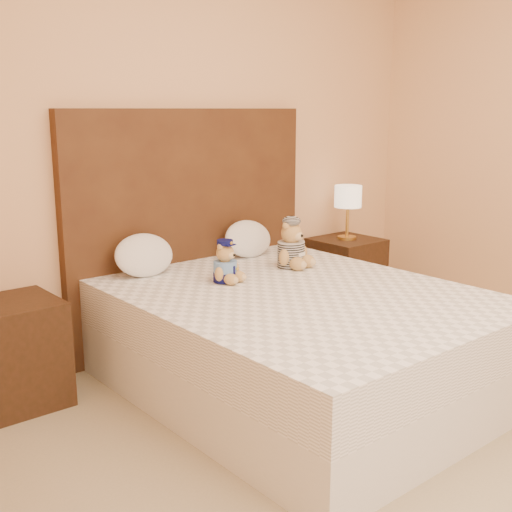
{
  "coord_description": "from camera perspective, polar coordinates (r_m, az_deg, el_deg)",
  "views": [
    {
      "loc": [
        -2.28,
        -1.17,
        1.5
      ],
      "look_at": [
        -0.09,
        1.45,
        0.71
      ],
      "focal_mm": 45.0,
      "sensor_mm": 36.0,
      "label": 1
    }
  ],
  "objects": [
    {
      "name": "ground",
      "position": [
        2.97,
        20.84,
        -18.29
      ],
      "size": [
        4.0,
        4.5,
        0.0
      ],
      "primitive_type": "cube",
      "color": "tan",
      "rests_on": "ground"
    },
    {
      "name": "room_walls",
      "position": [
        2.82,
        15.41,
        18.85
      ],
      "size": [
        4.04,
        4.52,
        2.72
      ],
      "color": "#E9B37F",
      "rests_on": "ground"
    },
    {
      "name": "bed",
      "position": [
        3.5,
        3.83,
        -7.49
      ],
      "size": [
        1.6,
        2.0,
        0.55
      ],
      "color": "white",
      "rests_on": "ground"
    },
    {
      "name": "headboard",
      "position": [
        4.14,
        -5.77,
        2.48
      ],
      "size": [
        1.75,
        0.08,
        1.5
      ],
      "primitive_type": "cube",
      "color": "#4D2E17",
      "rests_on": "ground"
    },
    {
      "name": "nightstand_left",
      "position": [
        3.55,
        -20.69,
        -8.09
      ],
      "size": [
        0.45,
        0.45,
        0.55
      ],
      "primitive_type": "cube",
      "color": "#391F12",
      "rests_on": "ground"
    },
    {
      "name": "nightstand_right",
      "position": [
        4.9,
        7.97,
        -1.64
      ],
      "size": [
        0.45,
        0.45,
        0.55
      ],
      "primitive_type": "cube",
      "color": "#391F12",
      "rests_on": "ground"
    },
    {
      "name": "lamp",
      "position": [
        4.79,
        8.18,
        5.02
      ],
      "size": [
        0.2,
        0.2,
        0.4
      ],
      "color": "gold",
      "rests_on": "nightstand_right"
    },
    {
      "name": "teddy_police",
      "position": [
        3.58,
        -2.76,
        -0.46
      ],
      "size": [
        0.25,
        0.24,
        0.24
      ],
      "primitive_type": null,
      "rotation": [
        0.0,
        0.0,
        0.26
      ],
      "color": "#B69146",
      "rests_on": "bed"
    },
    {
      "name": "teddy_prisoner",
      "position": [
        3.91,
        3.15,
        1.11
      ],
      "size": [
        0.3,
        0.29,
        0.29
      ],
      "primitive_type": null,
      "rotation": [
        0.0,
        0.0,
        0.17
      ],
      "color": "#B69146",
      "rests_on": "bed"
    },
    {
      "name": "pillow_left",
      "position": [
        3.77,
        -9.92,
        0.25
      ],
      "size": [
        0.37,
        0.24,
        0.26
      ],
      "primitive_type": "ellipsoid",
      "color": "white",
      "rests_on": "bed"
    },
    {
      "name": "pillow_right",
      "position": [
        4.2,
        -0.71,
        1.7
      ],
      "size": [
        0.36,
        0.23,
        0.26
      ],
      "primitive_type": "ellipsoid",
      "color": "white",
      "rests_on": "bed"
    }
  ]
}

